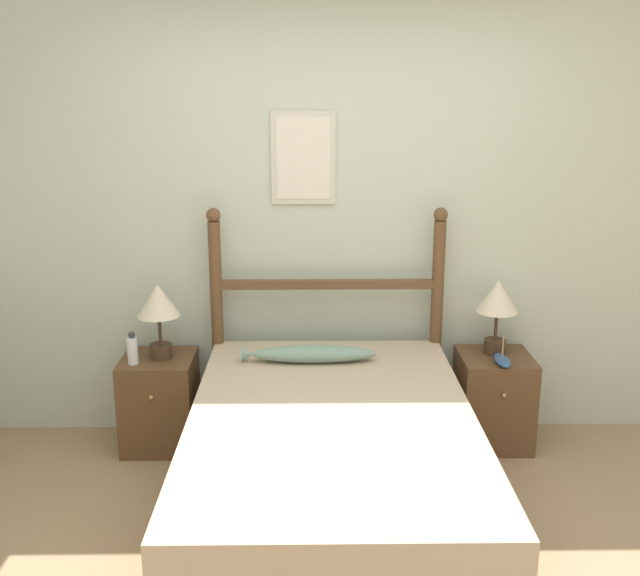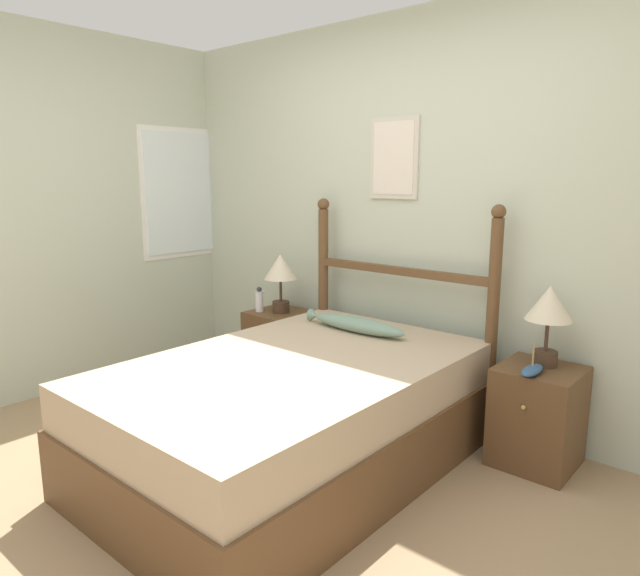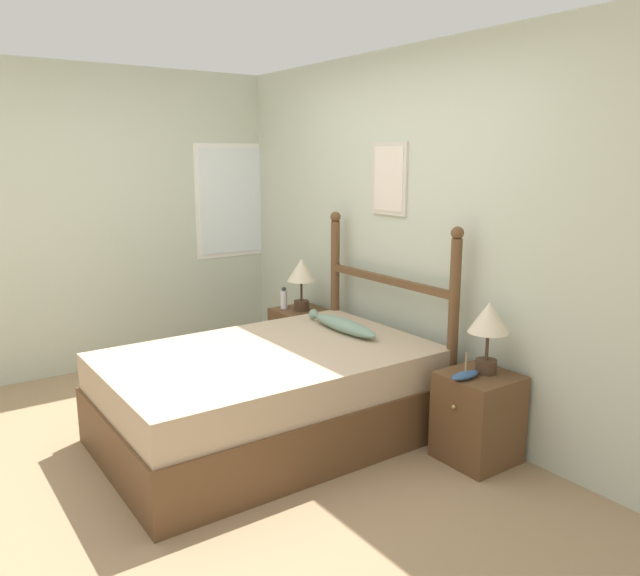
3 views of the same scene
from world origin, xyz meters
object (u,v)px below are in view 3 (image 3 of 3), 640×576
at_px(nightstand_left, 301,340).
at_px(table_lamp_left, 301,274).
at_px(bed, 269,396).
at_px(model_boat, 465,375).
at_px(table_lamp_right, 488,323).
at_px(fish_pillow, 343,325).
at_px(nightstand_right, 478,417).
at_px(bottle, 284,299).

height_order(nightstand_left, table_lamp_left, table_lamp_left).
bearing_deg(table_lamp_left, nightstand_left, 163.14).
bearing_deg(bed, nightstand_left, 137.70).
height_order(table_lamp_left, model_boat, table_lamp_left).
xyz_separation_m(table_lamp_right, fish_pillow, (-1.07, -0.26, -0.21)).
xyz_separation_m(nightstand_right, table_lamp_left, (-1.92, -0.01, 0.58)).
bearing_deg(nightstand_right, model_boat, -90.35).
xyz_separation_m(model_boat, fish_pillow, (-1.07, -0.08, 0.07)).
distance_m(nightstand_left, table_lamp_left, 0.58).
xyz_separation_m(table_lamp_right, model_boat, (-0.00, -0.18, -0.29)).
distance_m(bed, nightstand_right, 1.32).
relative_size(nightstand_left, fish_pillow, 0.75).
height_order(nightstand_right, bottle, bottle).
relative_size(table_lamp_left, table_lamp_right, 1.00).
bearing_deg(nightstand_left, nightstand_right, 0.00).
bearing_deg(fish_pillow, nightstand_right, 11.42).
bearing_deg(bed, table_lamp_right, 43.80).
bearing_deg(table_lamp_right, nightstand_left, -178.61).
relative_size(table_lamp_right, bottle, 2.32).
height_order(bed, model_boat, model_boat).
height_order(bed, nightstand_left, bed).
bearing_deg(model_boat, nightstand_left, 176.15).
relative_size(nightstand_right, fish_pillow, 0.75).
xyz_separation_m(bed, bottle, (-1.09, 0.79, 0.33)).
xyz_separation_m(table_lamp_left, fish_pillow, (0.85, -0.21, -0.21)).
bearing_deg(bottle, table_lamp_right, 3.92).
xyz_separation_m(bottle, fish_pillow, (0.99, -0.12, 0.01)).
bearing_deg(model_boat, table_lamp_right, 89.93).
xyz_separation_m(bed, table_lamp_left, (-0.95, 0.88, 0.56)).
relative_size(bed, bottle, 10.96).
distance_m(model_boat, fish_pillow, 1.07).
distance_m(table_lamp_right, model_boat, 0.34).
xyz_separation_m(table_lamp_left, table_lamp_right, (1.92, 0.05, 0.00)).
relative_size(bed, table_lamp_left, 4.73).
relative_size(nightstand_left, nightstand_right, 1.00).
height_order(table_lamp_left, table_lamp_right, same).
relative_size(nightstand_left, table_lamp_left, 1.24).
height_order(bed, bottle, bottle).
height_order(nightstand_left, bottle, bottle).
distance_m(table_lamp_left, fish_pillow, 0.91).
bearing_deg(table_lamp_left, bottle, -148.29).
height_order(bottle, fish_pillow, bottle).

